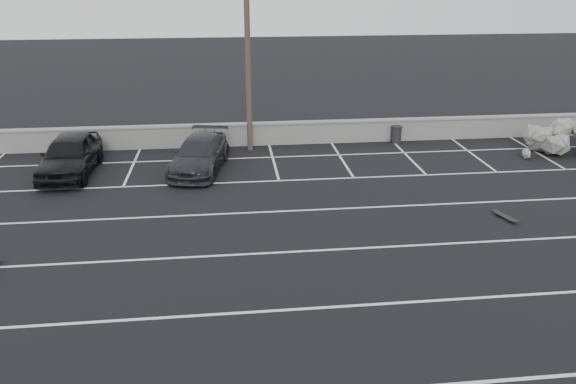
{
  "coord_description": "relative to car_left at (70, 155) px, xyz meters",
  "views": [
    {
      "loc": [
        -0.94,
        -11.6,
        7.74
      ],
      "look_at": [
        0.94,
        5.27,
        1.0
      ],
      "focal_mm": 35.0,
      "sensor_mm": 36.0,
      "label": 1
    }
  ],
  "objects": [
    {
      "name": "ground",
      "position": [
        7.29,
        -10.78,
        -0.8
      ],
      "size": [
        120.0,
        120.0,
        0.0
      ],
      "primitive_type": "plane",
      "color": "black",
      "rests_on": "ground"
    },
    {
      "name": "seawall",
      "position": [
        7.29,
        3.22,
        -0.25
      ],
      "size": [
        50.0,
        0.45,
        1.06
      ],
      "color": "gray",
      "rests_on": "ground"
    },
    {
      "name": "stall_lines",
      "position": [
        7.21,
        -6.37,
        -0.8
      ],
      "size": [
        36.0,
        20.05,
        0.01
      ],
      "color": "silver",
      "rests_on": "ground"
    },
    {
      "name": "car_left",
      "position": [
        0.0,
        0.0,
        0.0
      ],
      "size": [
        1.96,
        4.72,
        1.6
      ],
      "primitive_type": "imported",
      "rotation": [
        0.0,
        0.0,
        -0.01
      ],
      "color": "black",
      "rests_on": "ground"
    },
    {
      "name": "car_right",
      "position": [
        5.17,
        -0.11,
        -0.13
      ],
      "size": [
        2.76,
        4.91,
        1.35
      ],
      "primitive_type": "imported",
      "rotation": [
        0.0,
        0.0,
        -0.2
      ],
      "color": "#25262C",
      "rests_on": "ground"
    },
    {
      "name": "utility_pole",
      "position": [
        7.37,
        2.42,
        3.88
      ],
      "size": [
        1.23,
        0.25,
        9.25
      ],
      "color": "#4C4238",
      "rests_on": "ground"
    },
    {
      "name": "trash_bin",
      "position": [
        14.38,
        2.82,
        -0.39
      ],
      "size": [
        0.57,
        0.57,
        0.81
      ],
      "rotation": [
        0.0,
        0.0,
        -0.07
      ],
      "color": "black",
      "rests_on": "ground"
    },
    {
      "name": "riprap_pile",
      "position": [
        21.72,
        0.2,
        -0.3
      ],
      "size": [
        4.51,
        3.35,
        1.35
      ],
      "color": "gray",
      "rests_on": "ground"
    },
    {
      "name": "skateboard",
      "position": [
        15.44,
        -6.22,
        -0.72
      ],
      "size": [
        0.46,
        0.89,
        0.1
      ],
      "rotation": [
        0.0,
        0.0,
        0.29
      ],
      "color": "black",
      "rests_on": "ground"
    }
  ]
}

